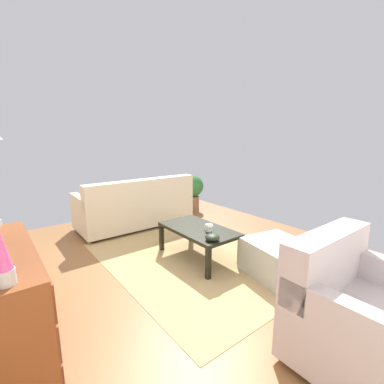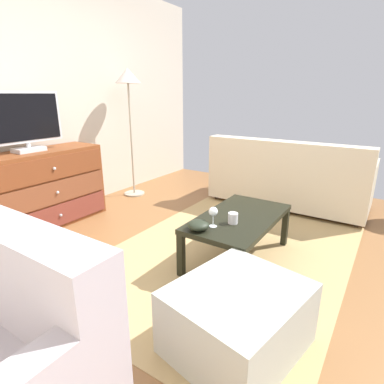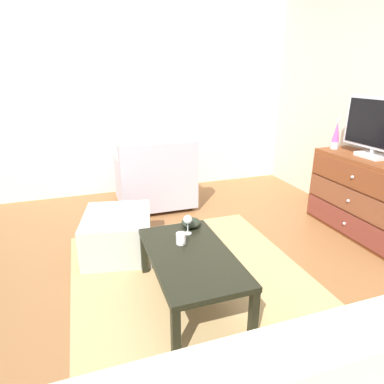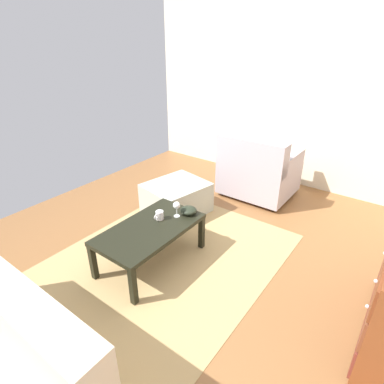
{
  "view_description": "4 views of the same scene",
  "coord_description": "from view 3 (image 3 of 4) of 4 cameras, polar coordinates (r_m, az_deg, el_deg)",
  "views": [
    {
      "loc": [
        -2.25,
        1.71,
        1.52
      ],
      "look_at": [
        0.32,
        -0.28,
        0.83
      ],
      "focal_mm": 25.01,
      "sensor_mm": 36.0,
      "label": 1
    },
    {
      "loc": [
        -1.99,
        -1.27,
        1.36
      ],
      "look_at": [
        -0.02,
        0.02,
        0.6
      ],
      "focal_mm": 29.01,
      "sensor_mm": 36.0,
      "label": 2
    },
    {
      "loc": [
        2.14,
        -0.95,
        1.6
      ],
      "look_at": [
        0.06,
        -0.24,
        0.8
      ],
      "focal_mm": 30.88,
      "sensor_mm": 36.0,
      "label": 3
    },
    {
      "loc": [
        1.92,
        1.47,
        1.98
      ],
      "look_at": [
        0.04,
        0.07,
        0.8
      ],
      "focal_mm": 29.32,
      "sensor_mm": 36.0,
      "label": 4
    }
  ],
  "objects": [
    {
      "name": "mug",
      "position": [
        2.48,
        -1.89,
        -8.05
      ],
      "size": [
        0.11,
        0.08,
        0.08
      ],
      "color": "silver",
      "rests_on": "coffee_table"
    },
    {
      "name": "coffee_table",
      "position": [
        2.4,
        -0.2,
        -11.56
      ],
      "size": [
        1.01,
        0.57,
        0.39
      ],
      "color": "black",
      "rests_on": "ground_plane"
    },
    {
      "name": "wall_plain_left",
      "position": [
        4.7,
        -7.46,
        16.67
      ],
      "size": [
        0.12,
        4.6,
        2.69
      ],
      "primitive_type": "cube",
      "color": "beige",
      "rests_on": "ground_plane"
    },
    {
      "name": "dresser",
      "position": [
        3.79,
        28.03,
        -0.92
      ],
      "size": [
        1.23,
        0.49,
        0.8
      ],
      "color": "brown",
      "rests_on": "ground_plane"
    },
    {
      "name": "wine_glass",
      "position": [
        2.6,
        -0.75,
        -4.89
      ],
      "size": [
        0.07,
        0.07,
        0.16
      ],
      "color": "silver",
      "rests_on": "coffee_table"
    },
    {
      "name": "tv",
      "position": [
        3.7,
        29.26,
        9.83
      ],
      "size": [
        0.75,
        0.18,
        0.58
      ],
      "color": "silver",
      "rests_on": "dresser"
    },
    {
      "name": "area_rug",
      "position": [
        2.62,
        1.85,
        -17.57
      ],
      "size": [
        2.6,
        1.9,
        0.01
      ],
      "primitive_type": "cube",
      "color": "tan",
      "rests_on": "ground_plane"
    },
    {
      "name": "ottoman",
      "position": [
        3.17,
        -12.66,
        -7.0
      ],
      "size": [
        0.8,
        0.72,
        0.38
      ],
      "primitive_type": "cube",
      "rotation": [
        0.0,
        0.0,
        -0.19
      ],
      "color": "#ACB0A3",
      "rests_on": "ground_plane"
    },
    {
      "name": "bowl_decorative",
      "position": [
        2.74,
        -0.18,
        -5.33
      ],
      "size": [
        0.16,
        0.16,
        0.07
      ],
      "primitive_type": "ellipsoid",
      "color": "black",
      "rests_on": "coffee_table"
    },
    {
      "name": "lava_lamp",
      "position": [
        3.98,
        23.61,
        8.9
      ],
      "size": [
        0.09,
        0.09,
        0.33
      ],
      "color": "#B7B7BC",
      "rests_on": "dresser"
    },
    {
      "name": "armchair",
      "position": [
        4.12,
        -6.4,
        2.15
      ],
      "size": [
        0.8,
        0.9,
        0.86
      ],
      "color": "#332319",
      "rests_on": "ground_plane"
    },
    {
      "name": "ground_plane",
      "position": [
        2.85,
        4.29,
        -14.89
      ],
      "size": [
        5.4,
        4.6,
        0.05
      ],
      "primitive_type": "cube",
      "color": "brown"
    }
  ]
}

